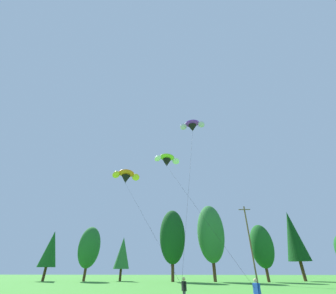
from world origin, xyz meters
The scene contains 13 objects.
treeline_tree_a centered at (-31.22, 52.58, 6.35)m, with size 3.83×3.83×10.15m.
treeline_tree_b centered at (-22.25, 52.72, 6.66)m, with size 4.77×4.77×11.01m.
treeline_tree_c centered at (-14.78, 54.24, 5.54)m, with size 3.55×3.55×8.85m.
treeline_tree_d centered at (-3.11, 51.97, 8.73)m, with size 5.69×5.69×14.42m.
treeline_tree_e centered at (5.58, 52.09, 9.35)m, with size 5.97×5.97×15.43m.
treeline_tree_f centered at (16.12, 51.54, 6.58)m, with size 4.73×4.73×10.87m.
treeline_tree_g centered at (25.38, 55.92, 9.19)m, with size 4.82×4.82×14.66m.
utility_pole centered at (11.33, 42.97, 6.71)m, with size 2.20×0.26×12.87m.
kite_flyer_near centered at (-1.00, 19.03, 0.99)m, with size 0.39×0.60×1.69m.
kite_flyer_mid centered at (3.49, 16.73, 0.99)m, with size 0.44×0.59×1.69m.
parafoil_kite_high_orange centered at (-8.09, 26.04, 12.77)m, with size 8.76×8.31×12.49m.
parafoil_kite_mid_lime_white centered at (-2.86, 28.13, 16.07)m, with size 8.21×12.80×15.76m.
parafoil_kite_far_purple centered at (1.14, 27.59, 21.63)m, with size 4.34×9.48×21.47m.
Camera 1 is at (-1.09, 0.77, 2.16)m, focal length 22.44 mm.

